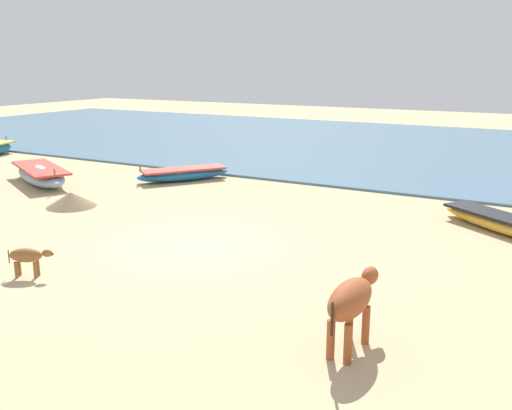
{
  "coord_description": "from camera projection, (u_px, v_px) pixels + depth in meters",
  "views": [
    {
      "loc": [
        7.18,
        -10.01,
        4.06
      ],
      "look_at": [
        0.62,
        1.94,
        0.6
      ],
      "focal_mm": 39.7,
      "sensor_mm": 36.0,
      "label": 1
    }
  ],
  "objects": [
    {
      "name": "debris_pile_1",
      "position": [
        71.0,
        200.0,
        16.27
      ],
      "size": [
        1.89,
        1.89,
        0.43
      ],
      "primitive_type": "cone",
      "rotation": [
        0.0,
        0.0,
        1.99
      ],
      "color": "#7A6647",
      "rests_on": "ground"
    },
    {
      "name": "sea_water",
      "position": [
        396.0,
        147.0,
        27.55
      ],
      "size": [
        60.0,
        20.0,
        0.08
      ],
      "primitive_type": "cube",
      "color": "slate",
      "rests_on": "ground"
    },
    {
      "name": "fishing_boat_5",
      "position": [
        41.0,
        174.0,
        19.39
      ],
      "size": [
        4.07,
        2.86,
        0.78
      ],
      "rotation": [
        0.0,
        0.0,
        5.81
      ],
      "color": "#8CA5B7",
      "rests_on": "ground"
    },
    {
      "name": "cow_adult_rust",
      "position": [
        352.0,
        300.0,
        8.04
      ],
      "size": [
        0.52,
        1.65,
        1.07
      ],
      "rotation": [
        0.0,
        0.0,
        1.53
      ],
      "color": "#9E4C28",
      "rests_on": "ground"
    },
    {
      "name": "fishing_boat_2",
      "position": [
        509.0,
        225.0,
        13.71
      ],
      "size": [
        3.76,
        2.98,
        0.6
      ],
      "rotation": [
        0.0,
        0.0,
        5.67
      ],
      "color": "gold",
      "rests_on": "ground"
    },
    {
      "name": "fishing_boat_4",
      "position": [
        183.0,
        174.0,
        19.88
      ],
      "size": [
        2.66,
        3.21,
        0.64
      ],
      "rotation": [
        0.0,
        0.0,
        4.09
      ],
      "color": "#1E669E",
      "rests_on": "ground"
    },
    {
      "name": "calf_near_brown",
      "position": [
        28.0,
        256.0,
        10.91
      ],
      "size": [
        0.84,
        0.55,
        0.58
      ],
      "rotation": [
        0.0,
        0.0,
        0.47
      ],
      "color": "brown",
      "rests_on": "ground"
    },
    {
      "name": "ground",
      "position": [
        191.0,
        246.0,
        12.86
      ],
      "size": [
        80.0,
        80.0,
        0.0
      ],
      "primitive_type": "plane",
      "color": "tan"
    }
  ]
}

